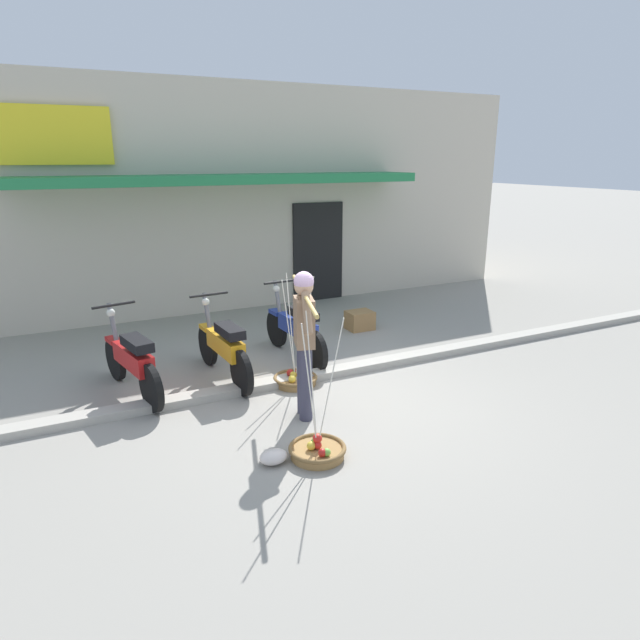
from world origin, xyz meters
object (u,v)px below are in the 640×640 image
motorcycle_nearest_shop (132,361)px  plastic_litter_bag (273,457)px  fruit_basket_right_side (295,379)px  motorcycle_third_in_row (296,329)px  fruit_vendor (304,335)px  motorcycle_second_in_row (224,347)px  wooden_crate (360,320)px  fruit_basket_left_side (317,449)px

motorcycle_nearest_shop → plastic_litter_bag: bearing=-66.8°
fruit_basket_right_side → motorcycle_third_in_row: size_ratio=0.80×
motorcycle_nearest_shop → fruit_vendor: bearing=-41.1°
motorcycle_third_in_row → plastic_litter_bag: (-1.37, -2.57, -0.38)m
motorcycle_second_in_row → plastic_litter_bag: motorcycle_second_in_row is taller
fruit_vendor → motorcycle_nearest_shop: bearing=138.9°
motorcycle_third_in_row → motorcycle_second_in_row: bearing=-165.1°
fruit_vendor → fruit_basket_right_side: 1.28m
motorcycle_third_in_row → wooden_crate: motorcycle_third_in_row is taller
fruit_vendor → fruit_basket_right_side: size_ratio=1.22×
fruit_basket_right_side → plastic_litter_bag: 1.94m
fruit_basket_left_side → plastic_litter_bag: fruit_basket_left_side is taller
plastic_litter_bag → motorcycle_third_in_row: bearing=62.0°
fruit_basket_left_side → motorcycle_nearest_shop: fruit_basket_left_side is taller
fruit_vendor → motorcycle_nearest_shop: (-1.67, 1.46, -0.53)m
motorcycle_second_in_row → wooden_crate: motorcycle_second_in_row is taller
motorcycle_nearest_shop → plastic_litter_bag: size_ratio=6.42×
motorcycle_second_in_row → plastic_litter_bag: (-0.19, -2.26, -0.38)m
plastic_litter_bag → fruit_basket_right_side: bearing=60.0°
fruit_basket_left_side → wooden_crate: (2.50, 3.48, 0.08)m
motorcycle_second_in_row → motorcycle_third_in_row: size_ratio=1.00×
fruit_basket_right_side → motorcycle_second_in_row: bearing=143.1°
motorcycle_third_in_row → plastic_litter_bag: size_ratio=6.50×
fruit_vendor → plastic_litter_bag: (-0.70, -0.80, -0.91)m
fruit_basket_right_side → wooden_crate: (1.97, 1.73, 0.08)m
motorcycle_third_in_row → wooden_crate: bearing=28.0°
motorcycle_third_in_row → wooden_crate: (1.57, 0.83, -0.29)m
fruit_vendor → fruit_basket_right_side: (0.27, 0.88, -0.90)m
motorcycle_second_in_row → motorcycle_third_in_row: bearing=14.9°
fruit_basket_right_side → motorcycle_second_in_row: fruit_basket_right_side is taller
motorcycle_nearest_shop → motorcycle_third_in_row: 2.36m
motorcycle_third_in_row → fruit_basket_left_side: bearing=-109.4°
motorcycle_nearest_shop → plastic_litter_bag: 2.49m
wooden_crate → motorcycle_second_in_row: bearing=-157.3°
wooden_crate → motorcycle_nearest_shop: bearing=-163.7°
fruit_vendor → motorcycle_second_in_row: fruit_vendor is taller
motorcycle_third_in_row → plastic_litter_bag: 2.94m
fruit_basket_right_side → motorcycle_third_in_row: bearing=65.9°
motorcycle_second_in_row → wooden_crate: bearing=22.7°
motorcycle_nearest_shop → motorcycle_second_in_row: (1.17, -0.01, 0.00)m
fruit_vendor → motorcycle_third_in_row: size_ratio=0.97×
fruit_basket_left_side → fruit_basket_right_side: size_ratio=1.00×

